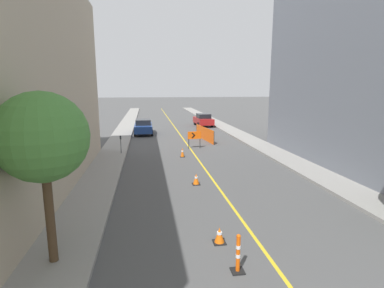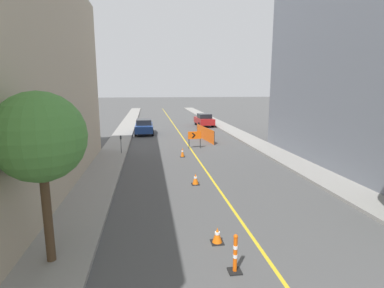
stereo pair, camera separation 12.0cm
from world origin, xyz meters
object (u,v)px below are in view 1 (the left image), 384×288
object	(u,v)px
traffic_cone_second	(219,235)
delineator_post_front	(238,256)
parked_car_curb_near	(143,127)
parked_car_curb_mid	(203,120)
arrow_barricade_primary	(194,136)
street_tree_left_near	(42,138)
traffic_cone_fourth	(182,152)
parking_meter_near_curb	(121,141)
traffic_cone_third	(196,179)

from	to	relation	value
traffic_cone_second	delineator_post_front	bearing A→B (deg)	-85.56
parked_car_curb_near	parked_car_curb_mid	bearing A→B (deg)	37.22
parked_car_curb_mid	arrow_barricade_primary	bearing A→B (deg)	-106.56
arrow_barricade_primary	street_tree_left_near	xyz separation A→B (m)	(-6.44, -15.46, 2.61)
traffic_cone_fourth	parking_meter_near_curb	xyz separation A→B (m)	(-4.36, 1.17, 0.76)
parked_car_curb_near	delineator_post_front	bearing A→B (deg)	-83.65
parked_car_curb_near	parking_meter_near_curb	xyz separation A→B (m)	(-1.55, -9.83, 0.29)
delineator_post_front	parked_car_curb_near	bearing A→B (deg)	96.18
street_tree_left_near	traffic_cone_third	bearing A→B (deg)	51.54
traffic_cone_second	traffic_cone_fourth	size ratio (longest dim) A/B	0.78
traffic_cone_fourth	parked_car_curb_near	distance (m)	11.37
delineator_post_front	parking_meter_near_curb	xyz separation A→B (m)	(-4.22, 14.81, 0.62)
traffic_cone_second	street_tree_left_near	distance (m)	5.93
arrow_barricade_primary	parked_car_curb_mid	size ratio (longest dim) A/B	0.32
parked_car_curb_mid	traffic_cone_second	bearing A→B (deg)	-102.64
traffic_cone_third	street_tree_left_near	xyz separation A→B (m)	(-5.08, -6.40, 3.33)
traffic_cone_second	arrow_barricade_primary	size ratio (longest dim) A/B	0.38
traffic_cone_second	parked_car_curb_near	distance (m)	23.22
parked_car_curb_near	parking_meter_near_curb	size ratio (longest dim) A/B	3.27
delineator_post_front	arrow_barricade_primary	xyz separation A→B (m)	(1.46, 16.51, 0.54)
delineator_post_front	parked_car_curb_near	distance (m)	24.78
traffic_cone_second	delineator_post_front	size ratio (longest dim) A/B	0.48
parked_car_curb_near	street_tree_left_near	size ratio (longest dim) A/B	0.92
traffic_cone_second	traffic_cone_third	distance (m)	5.88
traffic_cone_third	traffic_cone_second	bearing A→B (deg)	-92.18
arrow_barricade_primary	parked_car_curb_near	distance (m)	9.12
parked_car_curb_mid	delineator_post_front	bearing A→B (deg)	-101.92
parked_car_curb_mid	street_tree_left_near	xyz separation A→B (m)	(-9.81, -29.25, 2.82)
traffic_cone_second	street_tree_left_near	xyz separation A→B (m)	(-4.86, -0.52, 3.36)
traffic_cone_second	traffic_cone_third	world-z (taller)	traffic_cone_third
street_tree_left_near	traffic_cone_second	bearing A→B (deg)	6.11
traffic_cone_third	parked_car_curb_mid	world-z (taller)	parked_car_curb_mid
parked_car_curb_near	traffic_cone_fourth	bearing A→B (deg)	-75.50
parked_car_curb_near	parking_meter_near_curb	distance (m)	9.96
parked_car_curb_near	street_tree_left_near	distance (m)	23.87
arrow_barricade_primary	parked_car_curb_mid	world-z (taller)	parked_car_curb_mid
arrow_barricade_primary	street_tree_left_near	bearing A→B (deg)	-114.92
traffic_cone_fourth	delineator_post_front	size ratio (longest dim) A/B	0.61
traffic_cone_second	parking_meter_near_curb	bearing A→B (deg)	107.19
traffic_cone_fourth	traffic_cone_third	bearing A→B (deg)	-90.36
arrow_barricade_primary	parked_car_curb_near	size ratio (longest dim) A/B	0.32
traffic_cone_third	delineator_post_front	world-z (taller)	delineator_post_front
traffic_cone_third	parked_car_curb_mid	distance (m)	23.34
traffic_cone_fourth	delineator_post_front	distance (m)	13.64
traffic_cone_second	delineator_post_front	distance (m)	1.59
delineator_post_front	arrow_barricade_primary	size ratio (longest dim) A/B	0.79
arrow_barricade_primary	parked_car_curb_near	bearing A→B (deg)	114.66
parking_meter_near_curb	street_tree_left_near	distance (m)	14.01
parked_car_curb_mid	parked_car_curb_near	bearing A→B (deg)	-145.81
traffic_cone_fourth	traffic_cone_second	bearing A→B (deg)	-91.25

